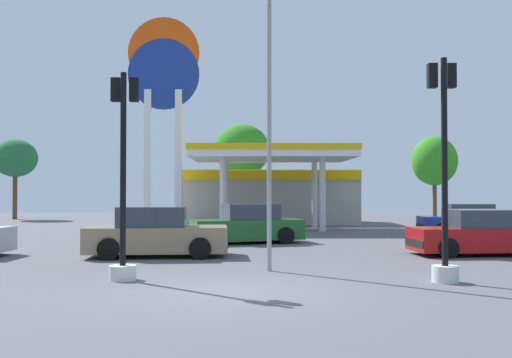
{
  "coord_description": "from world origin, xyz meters",
  "views": [
    {
      "loc": [
        0.43,
        -12.27,
        2.09
      ],
      "look_at": [
        0.85,
        15.24,
        2.68
      ],
      "focal_mm": 40.84,
      "sensor_mm": 36.0,
      "label": 1
    }
  ],
  "objects_px": {
    "traffic_signal_0": "(444,194)",
    "car_1": "(247,225)",
    "car_3": "(466,221)",
    "car_2": "(476,234)",
    "tree_0": "(15,158)",
    "traffic_signal_1": "(123,199)",
    "tree_2": "(434,161)",
    "car_4": "(157,234)",
    "corner_streetlamp": "(269,107)",
    "tree_1": "(242,150)",
    "station_pole_sign": "(164,93)"
  },
  "relations": [
    {
      "from": "tree_0",
      "to": "car_4",
      "type": "bearing_deg",
      "value": -60.03
    },
    {
      "from": "traffic_signal_1",
      "to": "station_pole_sign",
      "type": "bearing_deg",
      "value": 95.57
    },
    {
      "from": "car_3",
      "to": "tree_1",
      "type": "bearing_deg",
      "value": 122.91
    },
    {
      "from": "tree_1",
      "to": "station_pole_sign",
      "type": "bearing_deg",
      "value": -115.26
    },
    {
      "from": "car_3",
      "to": "tree_1",
      "type": "xyz_separation_m",
      "value": [
        -10.7,
        16.54,
        4.52
      ]
    },
    {
      "from": "traffic_signal_0",
      "to": "traffic_signal_1",
      "type": "height_order",
      "value": "traffic_signal_0"
    },
    {
      "from": "tree_1",
      "to": "traffic_signal_0",
      "type": "bearing_deg",
      "value": -80.79
    },
    {
      "from": "tree_1",
      "to": "corner_streetlamp",
      "type": "distance_m",
      "value": 28.76
    },
    {
      "from": "tree_2",
      "to": "corner_streetlamp",
      "type": "relative_size",
      "value": 0.9
    },
    {
      "from": "traffic_signal_1",
      "to": "tree_2",
      "type": "relative_size",
      "value": 0.76
    },
    {
      "from": "car_1",
      "to": "car_3",
      "type": "distance_m",
      "value": 10.96
    },
    {
      "from": "car_1",
      "to": "corner_streetlamp",
      "type": "distance_m",
      "value": 9.25
    },
    {
      "from": "corner_streetlamp",
      "to": "car_1",
      "type": "bearing_deg",
      "value": 93.9
    },
    {
      "from": "car_1",
      "to": "tree_2",
      "type": "xyz_separation_m",
      "value": [
        14.94,
        22.44,
        3.79
      ]
    },
    {
      "from": "car_2",
      "to": "car_1",
      "type": "bearing_deg",
      "value": 148.64
    },
    {
      "from": "station_pole_sign",
      "to": "tree_2",
      "type": "xyz_separation_m",
      "value": [
        19.86,
        11.85,
        -3.39
      ]
    },
    {
      "from": "car_2",
      "to": "station_pole_sign",
      "type": "bearing_deg",
      "value": 129.39
    },
    {
      "from": "tree_0",
      "to": "corner_streetlamp",
      "type": "distance_m",
      "value": 34.04
    },
    {
      "from": "car_2",
      "to": "traffic_signal_1",
      "type": "xyz_separation_m",
      "value": [
        -10.48,
        -5.19,
        1.24
      ]
    },
    {
      "from": "car_1",
      "to": "corner_streetlamp",
      "type": "relative_size",
      "value": 0.66
    },
    {
      "from": "traffic_signal_0",
      "to": "tree_2",
      "type": "bearing_deg",
      "value": 72.38
    },
    {
      "from": "traffic_signal_1",
      "to": "corner_streetlamp",
      "type": "xyz_separation_m",
      "value": [
        3.52,
        1.28,
        2.38
      ]
    },
    {
      "from": "car_1",
      "to": "car_2",
      "type": "bearing_deg",
      "value": -31.36
    },
    {
      "from": "car_4",
      "to": "car_2",
      "type": "bearing_deg",
      "value": 1.54
    },
    {
      "from": "car_3",
      "to": "car_2",
      "type": "bearing_deg",
      "value": -108.57
    },
    {
      "from": "station_pole_sign",
      "to": "traffic_signal_0",
      "type": "bearing_deg",
      "value": -65.53
    },
    {
      "from": "tree_0",
      "to": "tree_1",
      "type": "bearing_deg",
      "value": -0.47
    },
    {
      "from": "car_2",
      "to": "tree_0",
      "type": "xyz_separation_m",
      "value": [
        -25.01,
        24.95,
        3.89
      ]
    },
    {
      "from": "station_pole_sign",
      "to": "car_2",
      "type": "relative_size",
      "value": 2.89
    },
    {
      "from": "car_4",
      "to": "tree_2",
      "type": "bearing_deg",
      "value": 56.84
    },
    {
      "from": "tree_0",
      "to": "car_3",
      "type": "bearing_deg",
      "value": -30.97
    },
    {
      "from": "traffic_signal_0",
      "to": "car_1",
      "type": "bearing_deg",
      "value": 113.97
    },
    {
      "from": "car_2",
      "to": "tree_1",
      "type": "xyz_separation_m",
      "value": [
        -7.92,
        24.81,
        4.53
      ]
    },
    {
      "from": "traffic_signal_0",
      "to": "traffic_signal_1",
      "type": "xyz_separation_m",
      "value": [
        -7.5,
        0.46,
        -0.12
      ]
    },
    {
      "from": "car_2",
      "to": "tree_0",
      "type": "bearing_deg",
      "value": 135.07
    },
    {
      "from": "traffic_signal_0",
      "to": "car_3",
      "type": "bearing_deg",
      "value": 67.51
    },
    {
      "from": "car_3",
      "to": "corner_streetlamp",
      "type": "height_order",
      "value": "corner_streetlamp"
    },
    {
      "from": "car_3",
      "to": "traffic_signal_1",
      "type": "distance_m",
      "value": 18.94
    },
    {
      "from": "car_4",
      "to": "tree_0",
      "type": "distance_m",
      "value": 29.38
    },
    {
      "from": "car_4",
      "to": "car_3",
      "type": "bearing_deg",
      "value": 32.87
    },
    {
      "from": "station_pole_sign",
      "to": "car_4",
      "type": "height_order",
      "value": "station_pole_sign"
    },
    {
      "from": "traffic_signal_1",
      "to": "tree_0",
      "type": "distance_m",
      "value": 33.57
    },
    {
      "from": "car_2",
      "to": "car_3",
      "type": "relative_size",
      "value": 0.99
    },
    {
      "from": "traffic_signal_1",
      "to": "traffic_signal_0",
      "type": "bearing_deg",
      "value": -3.49
    },
    {
      "from": "tree_0",
      "to": "tree_1",
      "type": "relative_size",
      "value": 0.84
    },
    {
      "from": "station_pole_sign",
      "to": "car_1",
      "type": "relative_size",
      "value": 2.61
    },
    {
      "from": "station_pole_sign",
      "to": "car_3",
      "type": "height_order",
      "value": "station_pole_sign"
    },
    {
      "from": "car_1",
      "to": "traffic_signal_1",
      "type": "xyz_separation_m",
      "value": [
        -2.94,
        -9.79,
        1.2
      ]
    },
    {
      "from": "station_pole_sign",
      "to": "car_2",
      "type": "bearing_deg",
      "value": -50.61
    },
    {
      "from": "tree_1",
      "to": "tree_2",
      "type": "bearing_deg",
      "value": 8.27
    }
  ]
}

